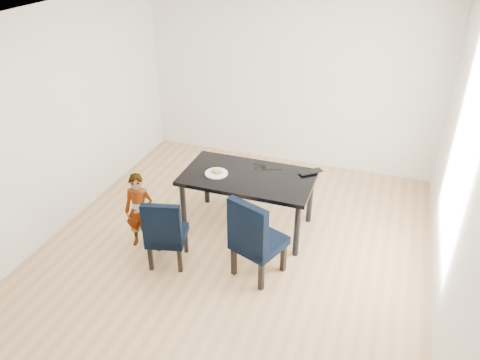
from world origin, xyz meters
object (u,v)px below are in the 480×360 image
(child, at_px, (139,211))
(laptop, at_px, (309,171))
(plate, at_px, (216,173))
(chair_left, at_px, (167,230))
(chair_right, at_px, (259,236))
(dining_table, at_px, (248,201))

(child, xyz_separation_m, laptop, (1.77, 1.13, 0.28))
(plate, bearing_deg, laptop, 22.34)
(chair_left, relative_size, laptop, 2.89)
(chair_left, xyz_separation_m, child, (-0.45, 0.18, 0.04))
(chair_left, height_order, laptop, chair_left)
(chair_right, xyz_separation_m, child, (-1.49, 0.03, -0.02))
(chair_right, bearing_deg, dining_table, 137.39)
(chair_left, bearing_deg, chair_right, -5.73)
(chair_left, distance_m, plate, 0.96)
(child, bearing_deg, chair_left, -34.24)
(chair_left, height_order, child, child)
(dining_table, height_order, child, child)
(chair_right, bearing_deg, chair_left, -150.70)
(plate, height_order, laptop, laptop)
(child, bearing_deg, chair_right, -13.54)
(plate, bearing_deg, child, -135.62)
(dining_table, bearing_deg, plate, -167.25)
(dining_table, height_order, chair_left, chair_left)
(child, distance_m, laptop, 2.12)
(chair_right, xyz_separation_m, plate, (-0.78, 0.72, 0.25))
(chair_left, distance_m, chair_right, 1.06)
(chair_left, relative_size, child, 0.91)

